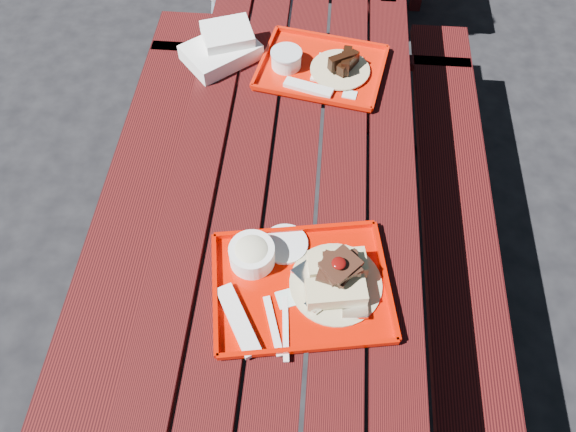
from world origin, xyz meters
name	(u,v)px	position (x,y,z in m)	size (l,w,h in m)	color
ground	(291,298)	(0.00, 0.00, 0.00)	(60.00, 60.00, 0.00)	black
picnic_table_near	(292,222)	(0.00, 0.00, 0.56)	(1.41, 2.40, 0.75)	#480E0D
near_tray	(300,276)	(0.05, -0.31, 0.78)	(0.51, 0.43, 0.14)	#C90F00
far_tray	(319,67)	(0.05, 0.51, 0.77)	(0.47, 0.40, 0.07)	red
white_cloth	(223,47)	(-0.29, 0.56, 0.79)	(0.30, 0.29, 0.10)	white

